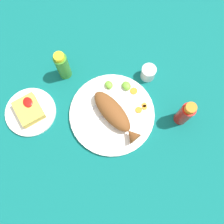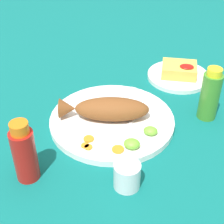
{
  "view_description": "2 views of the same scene",
  "coord_description": "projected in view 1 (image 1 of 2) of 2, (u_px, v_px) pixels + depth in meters",
  "views": [
    {
      "loc": [
        -0.23,
        0.14,
        0.97
      ],
      "look_at": [
        0.0,
        0.0,
        0.04
      ],
      "focal_mm": 40.0,
      "sensor_mm": 36.0,
      "label": 1
    },
    {
      "loc": [
        0.12,
        -0.74,
        0.58
      ],
      "look_at": [
        0.0,
        0.0,
        0.04
      ],
      "focal_mm": 55.0,
      "sensor_mm": 36.0,
      "label": 2
    }
  ],
  "objects": [
    {
      "name": "lime_wedge_main",
      "position": [
        126.0,
        86.0,
        1.01
      ],
      "size": [
        0.04,
        0.03,
        0.02
      ],
      "primitive_type": "ellipsoid",
      "color": "#6BB233",
      "rests_on": "main_plate"
    },
    {
      "name": "carrot_slice_mid",
      "position": [
        145.0,
        107.0,
        1.0
      ],
      "size": [
        0.02,
        0.02,
        0.0
      ],
      "primitive_type": "cylinder",
      "color": "orange",
      "rests_on": "main_plate"
    },
    {
      "name": "salt_cup",
      "position": [
        148.0,
        73.0,
        1.03
      ],
      "size": [
        0.06,
        0.06,
        0.06
      ],
      "color": "silver",
      "rests_on": "ground_plane"
    },
    {
      "name": "main_plate",
      "position": [
        112.0,
        114.0,
        1.0
      ],
      "size": [
        0.34,
        0.34,
        0.02
      ],
      "primitive_type": "cylinder",
      "color": "white",
      "rests_on": "ground_plane"
    },
    {
      "name": "carrot_slice_near",
      "position": [
        139.0,
        110.0,
        0.99
      ],
      "size": [
        0.03,
        0.03,
        0.0
      ],
      "primitive_type": "cylinder",
      "color": "orange",
      "rests_on": "main_plate"
    },
    {
      "name": "carrot_slice_far",
      "position": [
        144.0,
        105.0,
        1.0
      ],
      "size": [
        0.02,
        0.02,
        0.0
      ],
      "primitive_type": "cylinder",
      "color": "orange",
      "rests_on": "main_plate"
    },
    {
      "name": "fries_pile",
      "position": [
        29.0,
        110.0,
        0.98
      ],
      "size": [
        0.11,
        0.09,
        0.04
      ],
      "color": "gold",
      "rests_on": "side_plate_fries"
    },
    {
      "name": "ground_plane",
      "position": [
        112.0,
        115.0,
        1.01
      ],
      "size": [
        4.0,
        4.0,
        0.0
      ],
      "primitive_type": "plane",
      "color": "#0C605B"
    },
    {
      "name": "side_plate_fries",
      "position": [
        31.0,
        112.0,
        1.0
      ],
      "size": [
        0.2,
        0.2,
        0.01
      ],
      "primitive_type": "cylinder",
      "color": "white",
      "rests_on": "ground_plane"
    },
    {
      "name": "fork_near",
      "position": [
        91.0,
        120.0,
        0.98
      ],
      "size": [
        0.07,
        0.18,
        0.0
      ],
      "rotation": [
        0.0,
        0.0,
        7.56
      ],
      "color": "silver",
      "rests_on": "main_plate"
    },
    {
      "name": "carrot_slice_extra",
      "position": [
        134.0,
        91.0,
        1.02
      ],
      "size": [
        0.03,
        0.03,
        0.0
      ],
      "primitive_type": "cylinder",
      "color": "orange",
      "rests_on": "main_plate"
    },
    {
      "name": "hot_sauce_bottle_red",
      "position": [
        185.0,
        114.0,
        0.94
      ],
      "size": [
        0.05,
        0.05,
        0.15
      ],
      "color": "#B21914",
      "rests_on": "ground_plane"
    },
    {
      "name": "fried_fish",
      "position": [
        114.0,
        114.0,
        0.96
      ],
      "size": [
        0.25,
        0.1,
        0.06
      ],
      "rotation": [
        0.0,
        0.0,
        0.14
      ],
      "color": "brown",
      "rests_on": "main_plate"
    },
    {
      "name": "fork_far",
      "position": [
        90.0,
        109.0,
        1.0
      ],
      "size": [
        0.03,
        0.19,
        0.0
      ],
      "rotation": [
        0.0,
        0.0,
        7.76
      ],
      "color": "silver",
      "rests_on": "main_plate"
    },
    {
      "name": "lime_wedge_side",
      "position": [
        109.0,
        85.0,
        1.02
      ],
      "size": [
        0.04,
        0.03,
        0.02
      ],
      "primitive_type": "ellipsoid",
      "color": "#6BB233",
      "rests_on": "main_plate"
    },
    {
      "name": "hot_sauce_bottle_green",
      "position": [
        63.0,
        66.0,
        0.99
      ],
      "size": [
        0.05,
        0.05,
        0.15
      ],
      "color": "#3D8428",
      "rests_on": "ground_plane"
    }
  ]
}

